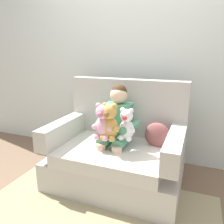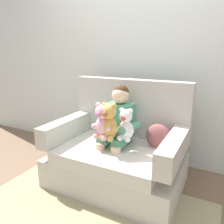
{
  "view_description": "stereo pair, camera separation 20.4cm",
  "coord_description": "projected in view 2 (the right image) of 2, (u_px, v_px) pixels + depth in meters",
  "views": [
    {
      "loc": [
        0.71,
        -1.88,
        1.29
      ],
      "look_at": [
        -0.02,
        -0.05,
        0.76
      ],
      "focal_mm": 35.69,
      "sensor_mm": 36.0,
      "label": 1
    },
    {
      "loc": [
        0.89,
        -1.8,
        1.29
      ],
      "look_at": [
        -0.02,
        -0.05,
        0.76
      ],
      "focal_mm": 35.69,
      "sensor_mm": 36.0,
      "label": 2
    }
  ],
  "objects": [
    {
      "name": "plush_honey",
      "position": [
        109.0,
        122.0,
        2.01
      ],
      "size": [
        0.2,
        0.17,
        0.34
      ],
      "rotation": [
        0.0,
        0.0,
        0.25
      ],
      "color": "gold",
      "rests_on": "armchair"
    },
    {
      "name": "ground_plane",
      "position": [
        116.0,
        183.0,
        2.27
      ],
      "size": [
        8.0,
        8.0,
        0.0
      ],
      "primitive_type": "plane",
      "color": "brown"
    },
    {
      "name": "seated_child",
      "position": [
        117.0,
        123.0,
        2.17
      ],
      "size": [
        0.45,
        0.39,
        0.82
      ],
      "rotation": [
        0.0,
        0.0,
        -0.05
      ],
      "color": "#4C9370",
      "rests_on": "armchair"
    },
    {
      "name": "plush_white",
      "position": [
        126.0,
        125.0,
        1.99
      ],
      "size": [
        0.18,
        0.14,
        0.3
      ],
      "rotation": [
        0.0,
        0.0,
        -0.36
      ],
      "color": "white",
      "rests_on": "armchair"
    },
    {
      "name": "armchair",
      "position": [
        119.0,
        152.0,
        2.24
      ],
      "size": [
        1.26,
        0.85,
        1.02
      ],
      "color": "#BCB7AD",
      "rests_on": "ground"
    },
    {
      "name": "plush_pink",
      "position": [
        103.0,
        122.0,
        2.03
      ],
      "size": [
        0.2,
        0.16,
        0.34
      ],
      "rotation": [
        0.0,
        0.0,
        0.07
      ],
      "color": "#EAA8BC",
      "rests_on": "armchair"
    },
    {
      "name": "back_wall",
      "position": [
        145.0,
        51.0,
        2.57
      ],
      "size": [
        6.0,
        0.1,
        2.6
      ],
      "primitive_type": "cube",
      "color": "silver",
      "rests_on": "ground"
    },
    {
      "name": "throw_pillow",
      "position": [
        159.0,
        137.0,
        2.11
      ],
      "size": [
        0.28,
        0.16,
        0.26
      ],
      "primitive_type": "ellipsoid",
      "rotation": [
        0.0,
        0.0,
        -0.16
      ],
      "color": "#8C4C4C",
      "rests_on": "armchair"
    },
    {
      "name": "floor_rug",
      "position": [
        79.0,
        224.0,
        1.72
      ],
      "size": [
        1.95,
        1.49,
        0.01
      ],
      "primitive_type": "cube",
      "color": "#998C66",
      "rests_on": "ground"
    }
  ]
}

